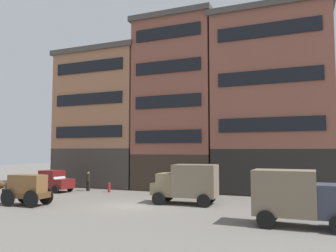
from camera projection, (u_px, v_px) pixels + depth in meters
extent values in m
plane|color=slate|center=(128.00, 206.00, 21.80)|extent=(120.00, 120.00, 0.00)
cube|color=#38332D|center=(102.00, 167.00, 34.32)|extent=(8.85, 5.06, 3.76)
cube|color=#9E6B4C|center=(103.00, 103.00, 34.81)|extent=(8.85, 5.06, 9.46)
cube|color=#47423D|center=(104.00, 55.00, 35.17)|extent=(9.35, 5.56, 0.50)
cube|color=black|center=(88.00, 132.00, 32.18)|extent=(7.43, 0.12, 1.10)
cube|color=black|center=(88.00, 99.00, 32.41)|extent=(7.43, 0.12, 1.10)
cube|color=black|center=(89.00, 67.00, 32.65)|extent=(7.43, 0.12, 1.10)
cube|color=#33281E|center=(178.00, 172.00, 31.20)|extent=(7.26, 5.06, 3.22)
cube|color=brown|center=(178.00, 89.00, 31.77)|extent=(7.26, 5.06, 12.23)
cube|color=#47423D|center=(177.00, 23.00, 32.23)|extent=(7.76, 5.56, 0.50)
cube|color=black|center=(167.00, 137.00, 29.04)|extent=(6.10, 0.12, 1.10)
cube|color=black|center=(167.00, 101.00, 29.26)|extent=(6.10, 0.12, 1.10)
cube|color=black|center=(167.00, 67.00, 29.49)|extent=(6.10, 0.12, 1.10)
cube|color=black|center=(167.00, 33.00, 29.71)|extent=(6.10, 0.12, 1.10)
cube|color=black|center=(273.00, 171.00, 28.00)|extent=(9.41, 5.06, 3.68)
cube|color=brown|center=(271.00, 83.00, 28.55)|extent=(9.41, 5.06, 11.17)
cube|color=#47423D|center=(270.00, 16.00, 28.98)|extent=(9.91, 5.56, 0.50)
cube|color=black|center=(269.00, 124.00, 25.89)|extent=(7.91, 0.12, 1.10)
cube|color=black|center=(268.00, 77.00, 26.16)|extent=(7.91, 0.12, 1.10)
cube|color=black|center=(267.00, 30.00, 26.43)|extent=(7.91, 0.12, 1.10)
cube|color=brown|center=(27.00, 195.00, 21.80)|extent=(2.78, 1.47, 0.36)
cube|color=brown|center=(28.00, 183.00, 21.85)|extent=(2.36, 1.25, 1.10)
cube|color=brown|center=(13.00, 187.00, 22.20)|extent=(0.46, 1.06, 0.50)
cylinder|color=black|center=(8.00, 198.00, 21.41)|extent=(1.10, 0.15, 1.10)
cylinder|color=black|center=(24.00, 195.00, 22.75)|extent=(1.10, 0.15, 1.10)
cylinder|color=black|center=(31.00, 199.00, 20.83)|extent=(1.10, 0.15, 1.10)
cylinder|color=black|center=(46.00, 196.00, 22.17)|extent=(1.10, 0.15, 1.10)
cylinder|color=#513823|center=(4.00, 187.00, 22.67)|extent=(0.27, 0.12, 0.65)
cylinder|color=black|center=(3.00, 196.00, 22.87)|extent=(0.14, 0.14, 0.95)
cube|color=#333847|center=(327.00, 201.00, 15.22)|extent=(1.44, 1.73, 1.50)
cube|color=#756651|center=(284.00, 192.00, 15.95)|extent=(2.84, 1.96, 2.10)
cylinder|color=black|center=(271.00, 212.00, 17.04)|extent=(0.84, 0.24, 0.84)
cylinder|color=black|center=(266.00, 219.00, 15.30)|extent=(0.84, 0.24, 0.84)
cube|color=#7A6B4C|center=(169.00, 184.00, 22.82)|extent=(1.51, 1.79, 1.50)
cube|color=#7A6B4C|center=(160.00, 188.00, 23.02)|extent=(0.99, 1.50, 0.80)
cube|color=#756651|center=(195.00, 181.00, 22.27)|extent=(2.92, 2.08, 2.10)
cube|color=silver|center=(163.00, 180.00, 22.98)|extent=(0.28, 1.37, 0.64)
cylinder|color=black|center=(158.00, 199.00, 22.00)|extent=(0.85, 0.27, 0.84)
cylinder|color=black|center=(168.00, 195.00, 23.80)|extent=(0.85, 0.27, 0.84)
cylinder|color=black|center=(204.00, 201.00, 21.05)|extent=(0.85, 0.27, 0.84)
cylinder|color=black|center=(210.00, 197.00, 22.84)|extent=(0.85, 0.27, 0.84)
cube|color=maroon|center=(53.00, 183.00, 29.35)|extent=(3.85, 1.99, 0.80)
cube|color=maroon|center=(52.00, 174.00, 29.47)|extent=(1.94, 1.62, 0.70)
cube|color=silver|center=(59.00, 176.00, 29.06)|extent=(0.47, 1.34, 0.56)
cylinder|color=black|center=(70.00, 188.00, 29.49)|extent=(0.68, 0.25, 0.66)
cylinder|color=black|center=(55.00, 189.00, 28.01)|extent=(0.68, 0.25, 0.66)
cylinder|color=black|center=(50.00, 186.00, 30.62)|extent=(0.68, 0.25, 0.66)
cylinder|color=black|center=(35.00, 188.00, 29.15)|extent=(0.68, 0.25, 0.66)
cylinder|color=black|center=(87.00, 186.00, 29.79)|extent=(0.16, 0.16, 0.85)
cylinder|color=black|center=(89.00, 186.00, 29.71)|extent=(0.16, 0.16, 0.85)
cylinder|color=black|center=(88.00, 178.00, 29.81)|extent=(0.50, 0.50, 0.62)
sphere|color=tan|center=(88.00, 173.00, 29.84)|extent=(0.22, 0.22, 0.22)
cylinder|color=black|center=(88.00, 172.00, 29.85)|extent=(0.28, 0.28, 0.02)
cylinder|color=black|center=(88.00, 171.00, 29.85)|extent=(0.18, 0.18, 0.09)
cylinder|color=maroon|center=(109.00, 188.00, 28.89)|extent=(0.24, 0.24, 0.70)
sphere|color=maroon|center=(109.00, 184.00, 28.92)|extent=(0.22, 0.22, 0.22)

